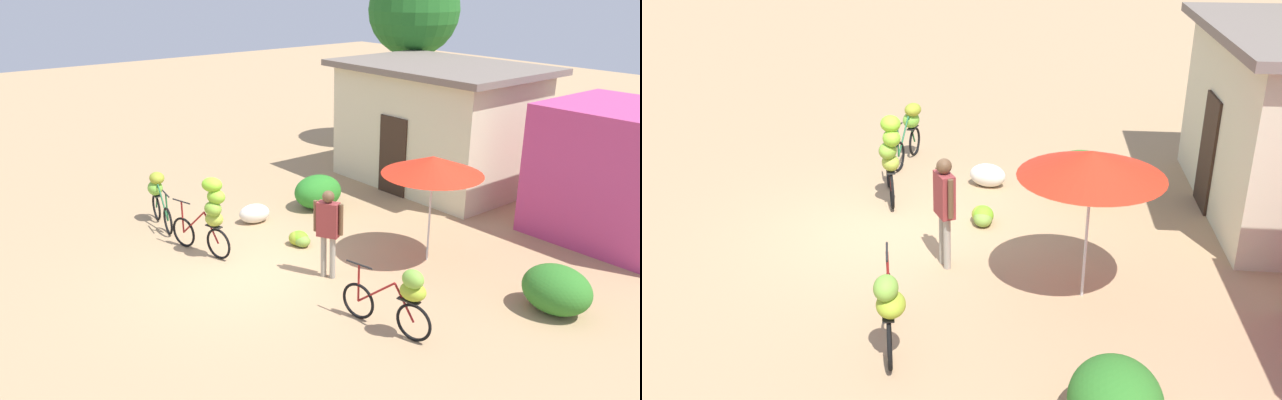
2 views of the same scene
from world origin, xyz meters
The scene contains 13 objects.
ground_plane centered at (0.00, 0.00, 0.00)m, with size 60.00×60.00×0.00m, color tan.
building_low centered at (-1.50, 6.79, 1.60)m, with size 5.20×3.67×3.17m.
shop_pink centered at (3.52, 6.99, 1.41)m, with size 3.20×2.80×2.82m, color #BC3D7A.
tree_behind_building centered at (-4.59, 9.00, 4.22)m, with size 2.81×2.81×5.68m.
hedge_bush_front_left centered at (-1.89, 3.09, 0.40)m, with size 1.00×1.20×0.80m, color #2B7E27.
hedge_bush_front_right centered at (4.48, 3.10, 0.41)m, with size 1.18×0.98×0.82m, color #2F7325.
market_umbrella centered at (1.79, 2.93, 1.96)m, with size 1.94×1.94×2.13m.
bicycle_leftmost centered at (-3.33, -0.34, 0.72)m, with size 1.54×0.47×1.17m.
bicycle_near_pile centered at (-1.01, -0.29, 0.99)m, with size 1.60×0.60×1.66m.
bicycle_center_loaded centered at (3.39, 0.55, 0.70)m, with size 1.66×0.52×1.19m.
banana_pile_on_ground centered at (-0.36, 1.38, 0.15)m, with size 0.55×0.44×0.31m.
produce_sack centered at (-2.02, 1.35, 0.22)m, with size 0.70×0.44×0.44m, color silver.
person_vendor centered at (1.13, 0.93, 1.05)m, with size 0.52×0.36×1.71m.
Camera 1 is at (9.32, -5.81, 5.38)m, focal length 35.39 mm.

